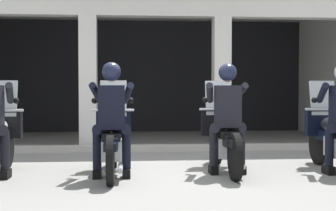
% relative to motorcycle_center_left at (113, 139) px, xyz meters
% --- Properties ---
extents(ground_plane, '(80.00, 80.00, 0.00)m').
position_rel_motorcycle_center_left_xyz_m(ground_plane, '(0.82, 3.30, -0.50)').
color(ground_plane, gray).
extents(station_building, '(9.30, 4.42, 3.28)m').
position_rel_motorcycle_center_left_xyz_m(station_building, '(0.78, 5.20, 1.56)').
color(station_building, black).
rests_on(station_building, ground).
extents(kerb_strip, '(8.80, 0.24, 0.12)m').
position_rel_motorcycle_center_left_xyz_m(kerb_strip, '(0.78, 2.49, -0.44)').
color(kerb_strip, '#B7B5AD').
rests_on(kerb_strip, ground).
extents(motorcycle_center_left, '(0.62, 2.04, 1.35)m').
position_rel_motorcycle_center_left_xyz_m(motorcycle_center_left, '(0.00, 0.00, 0.00)').
color(motorcycle_center_left, black).
rests_on(motorcycle_center_left, ground).
extents(police_officer_center_left, '(0.63, 0.61, 1.58)m').
position_rel_motorcycle_center_left_xyz_m(police_officer_center_left, '(-0.00, -0.28, 0.44)').
color(police_officer_center_left, black).
rests_on(police_officer_center_left, ground).
extents(motorcycle_center_right, '(0.62, 2.04, 1.35)m').
position_rel_motorcycle_center_left_xyz_m(motorcycle_center_right, '(1.64, 0.19, 0.00)').
color(motorcycle_center_right, black).
rests_on(motorcycle_center_right, ground).
extents(police_officer_center_right, '(0.63, 0.61, 1.58)m').
position_rel_motorcycle_center_left_xyz_m(police_officer_center_right, '(1.64, -0.10, 0.44)').
color(police_officer_center_right, black).
rests_on(police_officer_center_right, ground).
extents(motorcycle_far_right, '(0.62, 2.04, 1.35)m').
position_rel_motorcycle_center_left_xyz_m(motorcycle_far_right, '(3.28, 0.03, 0.00)').
color(motorcycle_far_right, black).
rests_on(motorcycle_far_right, ground).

